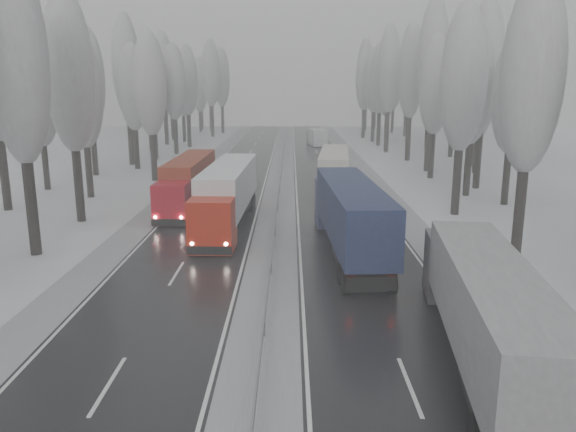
{
  "coord_description": "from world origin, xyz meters",
  "views": [
    {
      "loc": [
        1.1,
        -17.68,
        10.18
      ],
      "look_at": [
        0.94,
        16.8,
        2.2
      ],
      "focal_mm": 35.0,
      "sensor_mm": 36.0,
      "label": 1
    }
  ],
  "objects_px": {
    "truck_blue_box": "(349,212)",
    "truck_cream_box": "(334,168)",
    "truck_red_red": "(188,179)",
    "truck_grey_tarp": "(484,303)",
    "truck_red_white": "(227,192)",
    "box_truck_distant": "(317,137)"
  },
  "relations": [
    {
      "from": "truck_cream_box",
      "to": "truck_red_red",
      "type": "relative_size",
      "value": 1.02
    },
    {
      "from": "truck_blue_box",
      "to": "truck_red_red",
      "type": "bearing_deg",
      "value": 128.58
    },
    {
      "from": "truck_cream_box",
      "to": "truck_red_red",
      "type": "height_order",
      "value": "truck_cream_box"
    },
    {
      "from": "truck_blue_box",
      "to": "truck_cream_box",
      "type": "height_order",
      "value": "truck_blue_box"
    },
    {
      "from": "truck_grey_tarp",
      "to": "truck_red_white",
      "type": "height_order",
      "value": "truck_red_white"
    },
    {
      "from": "truck_blue_box",
      "to": "box_truck_distant",
      "type": "distance_m",
      "value": 65.38
    },
    {
      "from": "truck_cream_box",
      "to": "truck_red_white",
      "type": "bearing_deg",
      "value": -117.5
    },
    {
      "from": "truck_red_white",
      "to": "truck_red_red",
      "type": "relative_size",
      "value": 1.09
    },
    {
      "from": "truck_blue_box",
      "to": "truck_red_red",
      "type": "relative_size",
      "value": 1.11
    },
    {
      "from": "box_truck_distant",
      "to": "truck_red_red",
      "type": "bearing_deg",
      "value": -112.05
    },
    {
      "from": "truck_blue_box",
      "to": "truck_cream_box",
      "type": "distance_m",
      "value": 20.71
    },
    {
      "from": "truck_grey_tarp",
      "to": "truck_red_red",
      "type": "xyz_separation_m",
      "value": [
        -15.95,
        28.6,
        -0.05
      ]
    },
    {
      "from": "truck_grey_tarp",
      "to": "truck_red_white",
      "type": "xyz_separation_m",
      "value": [
        -11.74,
        21.31,
        0.16
      ]
    },
    {
      "from": "truck_grey_tarp",
      "to": "box_truck_distant",
      "type": "height_order",
      "value": "truck_grey_tarp"
    },
    {
      "from": "truck_blue_box",
      "to": "box_truck_distant",
      "type": "bearing_deg",
      "value": 86.4
    },
    {
      "from": "truck_cream_box",
      "to": "truck_blue_box",
      "type": "bearing_deg",
      "value": -86.48
    },
    {
      "from": "truck_cream_box",
      "to": "truck_red_white",
      "type": "height_order",
      "value": "truck_red_white"
    },
    {
      "from": "box_truck_distant",
      "to": "truck_red_red",
      "type": "height_order",
      "value": "truck_red_red"
    },
    {
      "from": "truck_grey_tarp",
      "to": "box_truck_distant",
      "type": "xyz_separation_m",
      "value": [
        -2.49,
        79.78,
        -0.96
      ]
    },
    {
      "from": "truck_grey_tarp",
      "to": "truck_red_white",
      "type": "distance_m",
      "value": 24.33
    },
    {
      "from": "truck_blue_box",
      "to": "truck_grey_tarp",
      "type": "bearing_deg",
      "value": -79.14
    },
    {
      "from": "truck_blue_box",
      "to": "truck_cream_box",
      "type": "xyz_separation_m",
      "value": [
        0.68,
        20.69,
        -0.21
      ]
    }
  ]
}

